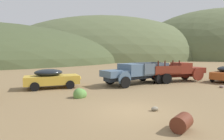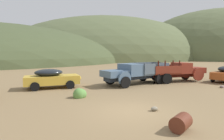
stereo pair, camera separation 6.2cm
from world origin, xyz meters
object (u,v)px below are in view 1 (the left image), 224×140
Objects in this scene: truck_chalk_blue at (132,73)px; oil_drum_tipped at (182,123)px; truck_rust_red at (179,71)px; car_faded_yellow at (54,78)px.

truck_chalk_blue reaches higher than oil_drum_tipped.
truck_rust_red is at bearing 167.91° from truck_chalk_blue.
oil_drum_tipped is (-8.77, -9.77, -0.70)m from truck_rust_red.
truck_rust_red reaches higher than car_faded_yellow.
truck_rust_red is at bearing -3.36° from car_faded_yellow.
car_faded_yellow is 12.11m from truck_rust_red.
truck_chalk_blue is (6.68, -1.03, 0.21)m from car_faded_yellow.
truck_chalk_blue reaches higher than car_faded_yellow.
car_faded_yellow reaches higher than oil_drum_tipped.
oil_drum_tipped is at bearing -125.40° from truck_rust_red.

